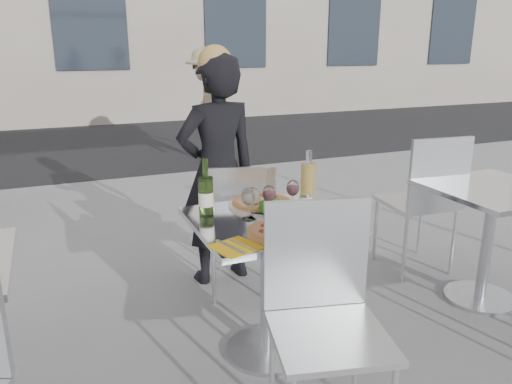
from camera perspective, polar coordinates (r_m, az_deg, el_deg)
name	(u,v)px	position (r m, az deg, el deg)	size (l,w,h in m)	color
ground	(267,352)	(2.80, 1.24, -17.78)	(80.00, 80.00, 0.00)	slate
street_asphalt	(112,142)	(8.81, -16.18, 5.51)	(24.00, 5.00, 0.00)	black
main_table	(267,259)	(2.53, 1.32, -7.65)	(0.72, 0.72, 0.75)	#B7BABF
side_table_right	(490,220)	(3.39, 25.20, -2.94)	(0.72, 0.72, 0.75)	#B7BABF
chair_far	(240,220)	(3.11, -1.82, -3.23)	(0.51, 0.52, 0.89)	silver
chair_near	(323,302)	(2.07, 7.68, -12.39)	(0.54, 0.55, 0.98)	silver
side_chair_rfar	(426,194)	(3.62, 18.88, -0.19)	(0.50, 0.51, 1.00)	silver
woman_diner	(218,172)	(3.32, -4.42, 2.30)	(0.56, 0.37, 1.53)	black
pedestrian_b	(208,107)	(6.80, -5.51, 9.64)	(1.00, 0.58, 1.55)	tan
pizza_near	(280,231)	(2.28, 2.73, -4.51)	(0.30, 0.30, 0.02)	tan
pizza_far	(262,203)	(2.66, 0.64, -1.24)	(0.35, 0.35, 0.03)	white
salad_plate	(273,208)	(2.51, 1.98, -1.87)	(0.22, 0.22, 0.09)	white
wine_bottle	(206,194)	(2.48, -5.75, -0.25)	(0.07, 0.08, 0.29)	#3A5A22
carafe	(308,182)	(2.69, 5.98, 1.16)	(0.08, 0.08, 0.29)	#DABD5D
sugar_shaker	(305,204)	(2.54, 5.67, -1.32)	(0.06, 0.06, 0.11)	white
wineglass_white_a	(248,198)	(2.43, -0.91, -0.69)	(0.07, 0.07, 0.16)	white
wineglass_white_b	(253,197)	(2.44, -0.33, -0.55)	(0.07, 0.07, 0.16)	white
wineglass_red_a	(269,195)	(2.48, 1.50, -0.30)	(0.07, 0.07, 0.16)	white
wineglass_red_b	(293,189)	(2.58, 4.22, 0.34)	(0.07, 0.07, 0.16)	white
napkin_left	(235,247)	(2.13, -2.38, -6.27)	(0.23, 0.23, 0.01)	gold
napkin_right	(336,224)	(2.41, 9.14, -3.67)	(0.21, 0.21, 0.01)	gold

